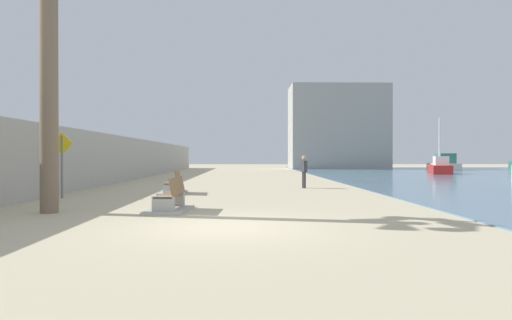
% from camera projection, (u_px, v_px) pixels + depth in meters
% --- Properties ---
extents(ground_plane, '(120.00, 120.00, 0.00)m').
position_uv_depth(ground_plane, '(238.00, 181.00, 28.03)').
color(ground_plane, '#C6B793').
extents(seawall, '(0.80, 64.00, 2.82)m').
position_uv_depth(seawall, '(118.00, 159.00, 27.84)').
color(seawall, '#ADAAA3').
rests_on(seawall, ground).
extents(bench_near, '(1.22, 2.16, 0.98)m').
position_uv_depth(bench_near, '(170.00, 203.00, 12.88)').
color(bench_near, '#ADAAA3').
rests_on(bench_near, ground).
extents(bench_far, '(1.21, 2.15, 0.98)m').
position_uv_depth(bench_far, '(173.00, 188.00, 18.92)').
color(bench_far, '#ADAAA3').
rests_on(bench_far, ground).
extents(person_walking, '(0.30, 0.48, 1.61)m').
position_uv_depth(person_walking, '(304.00, 169.00, 22.13)').
color(person_walking, '#333338').
rests_on(person_walking, ground).
extents(boat_mid_bay, '(3.13, 5.82, 1.85)m').
position_uv_depth(boat_mid_bay, '(444.00, 164.00, 49.34)').
color(boat_mid_bay, beige).
rests_on(boat_mid_bay, water_bay).
extents(boat_far_right, '(2.91, 5.16, 4.97)m').
position_uv_depth(boat_far_right, '(440.00, 167.00, 39.42)').
color(boat_far_right, red).
rests_on(boat_far_right, water_bay).
extents(pedestrian_sign, '(0.85, 0.08, 2.48)m').
position_uv_depth(pedestrian_sign, '(62.00, 157.00, 16.90)').
color(pedestrian_sign, slate).
rests_on(pedestrian_sign, ground).
extents(harbor_building, '(12.00, 6.00, 10.39)m').
position_uv_depth(harbor_building, '(338.00, 128.00, 56.27)').
color(harbor_building, '#9E9E99').
rests_on(harbor_building, ground).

